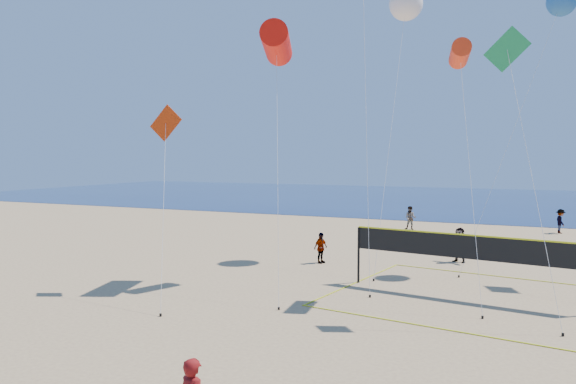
% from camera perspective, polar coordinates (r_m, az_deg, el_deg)
% --- Properties ---
extents(ocean, '(140.00, 50.00, 0.03)m').
position_cam_1_polar(ocean, '(72.39, 20.34, -0.84)').
color(ocean, '#112250').
rests_on(ocean, ground).
extents(far_person_0, '(0.69, 1.00, 1.58)m').
position_cam_1_polar(far_person_0, '(29.01, 3.34, -5.69)').
color(far_person_0, gray).
rests_on(far_person_0, ground).
extents(far_person_1, '(1.75, 1.11, 1.80)m').
position_cam_1_polar(far_person_1, '(30.54, 17.03, -5.16)').
color(far_person_1, gray).
rests_on(far_person_1, ground).
extents(far_person_3, '(0.86, 0.67, 1.74)m').
position_cam_1_polar(far_person_3, '(42.79, 12.34, -2.59)').
color(far_person_3, gray).
rests_on(far_person_3, ground).
extents(far_person_4, '(0.90, 1.24, 1.72)m').
position_cam_1_polar(far_person_4, '(44.30, 25.95, -2.69)').
color(far_person_4, gray).
rests_on(far_person_4, ground).
extents(volleyball_net, '(10.57, 10.44, 2.49)m').
position_cam_1_polar(volleyball_net, '(23.10, 17.47, -6.00)').
color(volleyball_net, black).
rests_on(volleyball_net, ground).
extents(kite_0, '(3.39, 6.27, 11.26)m').
position_cam_1_polar(kite_0, '(25.48, -1.17, 14.85)').
color(kite_0, red).
rests_on(kite_0, ground).
extents(kite_2, '(1.87, 3.87, 9.94)m').
position_cam_1_polar(kite_2, '(23.22, 17.06, 13.24)').
color(kite_2, '#FF3512').
rests_on(kite_2, ground).
extents(kite_3, '(3.14, 3.76, 7.64)m').
position_cam_1_polar(kite_3, '(23.58, -12.33, 5.94)').
color(kite_3, '#B82E08').
rests_on(kite_3, ground).
extents(kite_4, '(2.71, 1.91, 9.90)m').
position_cam_1_polar(kite_4, '(20.75, 21.64, 11.86)').
color(kite_4, '#1D924B').
rests_on(kite_4, ground).
extents(kite_6, '(2.32, 8.23, 14.65)m').
position_cam_1_polar(kite_6, '(32.67, 11.89, 18.19)').
color(kite_6, white).
rests_on(kite_6, ground).
extents(kite_7, '(4.83, 5.03, 13.58)m').
position_cam_1_polar(kite_7, '(31.19, 26.03, 16.97)').
color(kite_7, '#215EAF').
rests_on(kite_7, ground).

